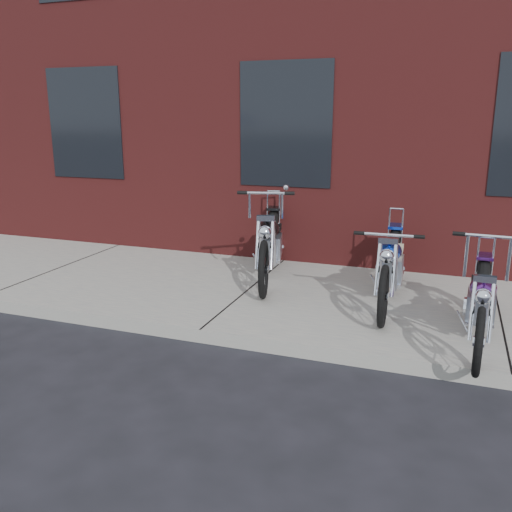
% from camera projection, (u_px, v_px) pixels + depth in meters
% --- Properties ---
extents(ground, '(120.00, 120.00, 0.00)m').
position_uv_depth(ground, '(200.00, 343.00, 5.72)').
color(ground, black).
rests_on(ground, ground).
extents(sidewalk, '(22.00, 3.00, 0.15)m').
position_uv_depth(sidewalk, '(250.00, 294.00, 7.07)').
color(sidewalk, gray).
rests_on(sidewalk, ground).
extents(building_brick, '(22.00, 10.00, 8.00)m').
position_uv_depth(building_brick, '(352.00, 38.00, 12.00)').
color(building_brick, maroon).
rests_on(building_brick, ground).
extents(chopper_purple, '(0.52, 2.14, 1.20)m').
position_uv_depth(chopper_purple, '(481.00, 304.00, 5.32)').
color(chopper_purple, black).
rests_on(chopper_purple, sidewalk).
extents(chopper_blue, '(0.58, 2.36, 1.02)m').
position_uv_depth(chopper_blue, '(390.00, 267.00, 6.48)').
color(chopper_blue, black).
rests_on(chopper_blue, sidewalk).
extents(chopper_third, '(0.84, 2.48, 1.28)m').
position_uv_depth(chopper_third, '(270.00, 244.00, 7.48)').
color(chopper_third, black).
rests_on(chopper_third, sidewalk).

